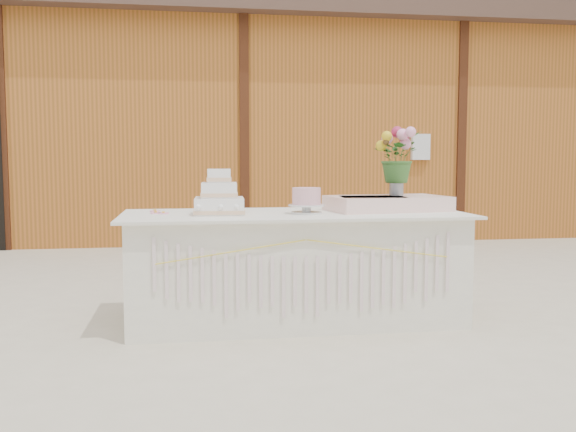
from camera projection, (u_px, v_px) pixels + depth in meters
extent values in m
plane|color=beige|center=(294.00, 320.00, 4.57)|extent=(80.00, 80.00, 0.00)
cube|color=#AC5D24|center=(233.00, 136.00, 10.34)|extent=(12.00, 4.00, 3.00)
cube|color=#463127|center=(233.00, 32.00, 10.19)|extent=(12.60, 4.60, 0.30)
cube|color=white|center=(295.00, 268.00, 4.54)|extent=(2.28, 0.88, 0.75)
cube|color=white|center=(295.00, 214.00, 4.50)|extent=(2.40, 1.00, 0.02)
cube|color=white|center=(219.00, 206.00, 4.39)|extent=(0.35, 0.35, 0.11)
cube|color=beige|center=(219.00, 211.00, 4.39)|extent=(0.36, 0.36, 0.03)
cube|color=white|center=(219.00, 190.00, 4.38)|extent=(0.25, 0.25, 0.10)
cube|color=beige|center=(219.00, 194.00, 4.38)|extent=(0.26, 0.26, 0.03)
cube|color=white|center=(219.00, 176.00, 4.37)|extent=(0.16, 0.16, 0.09)
cube|color=beige|center=(219.00, 179.00, 4.37)|extent=(0.18, 0.18, 0.03)
cylinder|color=silver|center=(306.00, 213.00, 4.42)|extent=(0.21, 0.21, 0.01)
cylinder|color=silver|center=(306.00, 209.00, 4.42)|extent=(0.06, 0.06, 0.04)
cylinder|color=silver|center=(306.00, 205.00, 4.42)|extent=(0.25, 0.25, 0.01)
cylinder|color=#EFACB3|center=(306.00, 196.00, 4.41)|extent=(0.20, 0.20, 0.12)
cube|color=#FFD2CD|center=(387.00, 203.00, 4.68)|extent=(0.90, 0.60, 0.11)
cylinder|color=#A6A6AA|center=(396.00, 186.00, 4.75)|extent=(0.10, 0.10, 0.14)
imported|color=#37692A|center=(397.00, 150.00, 4.73)|extent=(0.46, 0.45, 0.38)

